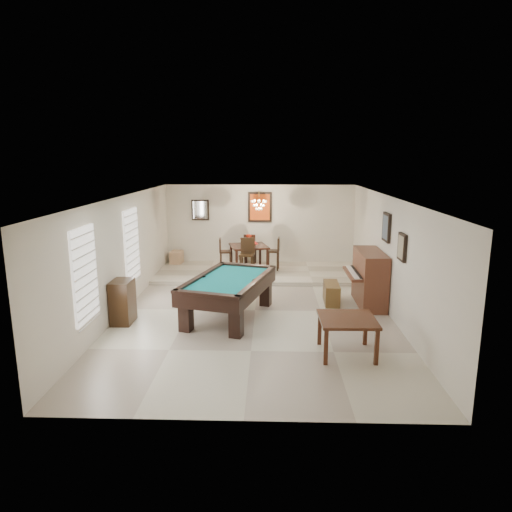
# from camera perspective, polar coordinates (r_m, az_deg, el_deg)

# --- Properties ---
(ground_plane) EXTENTS (6.00, 9.00, 0.02)m
(ground_plane) POSITION_cam_1_polar(r_m,az_deg,el_deg) (10.57, -0.11, -6.85)
(ground_plane) COLOR beige
(wall_back) EXTENTS (6.00, 0.04, 2.60)m
(wall_back) POSITION_cam_1_polar(r_m,az_deg,el_deg) (14.64, 0.49, 3.82)
(wall_back) COLOR silver
(wall_back) RESTS_ON ground_plane
(wall_front) EXTENTS (6.00, 0.04, 2.60)m
(wall_front) POSITION_cam_1_polar(r_m,az_deg,el_deg) (5.89, -1.61, -9.15)
(wall_front) COLOR silver
(wall_front) RESTS_ON ground_plane
(wall_left) EXTENTS (0.04, 9.00, 2.60)m
(wall_left) POSITION_cam_1_polar(r_m,az_deg,el_deg) (10.74, -16.32, 0.21)
(wall_left) COLOR silver
(wall_left) RESTS_ON ground_plane
(wall_right) EXTENTS (0.04, 9.00, 2.60)m
(wall_right) POSITION_cam_1_polar(r_m,az_deg,el_deg) (10.55, 16.41, -0.01)
(wall_right) COLOR silver
(wall_right) RESTS_ON ground_plane
(ceiling) EXTENTS (6.00, 9.00, 0.04)m
(ceiling) POSITION_cam_1_polar(r_m,az_deg,el_deg) (10.02, -0.11, 7.39)
(ceiling) COLOR white
(ceiling) RESTS_ON wall_back
(dining_step) EXTENTS (6.00, 2.50, 0.12)m
(dining_step) POSITION_cam_1_polar(r_m,az_deg,el_deg) (13.66, 0.36, -2.11)
(dining_step) COLOR beige
(dining_step) RESTS_ON ground_plane
(window_left_front) EXTENTS (0.06, 1.00, 1.70)m
(window_left_front) POSITION_cam_1_polar(r_m,az_deg,el_deg) (8.70, -20.61, -2.18)
(window_left_front) COLOR white
(window_left_front) RESTS_ON wall_left
(window_left_rear) EXTENTS (0.06, 1.00, 1.70)m
(window_left_rear) POSITION_cam_1_polar(r_m,az_deg,el_deg) (11.27, -15.28, 1.35)
(window_left_rear) COLOR white
(window_left_rear) RESTS_ON wall_left
(pool_table) EXTENTS (2.05, 2.87, 0.86)m
(pool_table) POSITION_cam_1_polar(r_m,az_deg,el_deg) (10.03, -3.41, -5.28)
(pool_table) COLOR black
(pool_table) RESTS_ON ground_plane
(square_table) EXTENTS (1.00, 1.00, 0.68)m
(square_table) POSITION_cam_1_polar(r_m,az_deg,el_deg) (8.38, 11.27, -9.79)
(square_table) COLOR #36190D
(square_table) RESTS_ON ground_plane
(upright_piano) EXTENTS (0.87, 1.55, 1.29)m
(upright_piano) POSITION_cam_1_polar(r_m,az_deg,el_deg) (11.10, 13.26, -2.71)
(upright_piano) COLOR brown
(upright_piano) RESTS_ON ground_plane
(piano_bench) EXTENTS (0.37, 0.89, 0.49)m
(piano_bench) POSITION_cam_1_polar(r_m,az_deg,el_deg) (11.16, 9.40, -4.61)
(piano_bench) COLOR brown
(piano_bench) RESTS_ON ground_plane
(apothecary_chest) EXTENTS (0.41, 0.62, 0.92)m
(apothecary_chest) POSITION_cam_1_polar(r_m,az_deg,el_deg) (10.08, -16.33, -5.50)
(apothecary_chest) COLOR black
(apothecary_chest) RESTS_ON ground_plane
(dining_table) EXTENTS (1.28, 1.28, 0.87)m
(dining_table) POSITION_cam_1_polar(r_m,az_deg,el_deg) (13.68, -0.90, 0.04)
(dining_table) COLOR black
(dining_table) RESTS_ON dining_step
(flower_vase) EXTENTS (0.15, 0.15, 0.23)m
(flower_vase) POSITION_cam_1_polar(r_m,az_deg,el_deg) (13.57, -0.91, 2.30)
(flower_vase) COLOR #A2220D
(flower_vase) RESTS_ON dining_table
(dining_chair_south) EXTENTS (0.44, 0.44, 1.09)m
(dining_chair_south) POSITION_cam_1_polar(r_m,az_deg,el_deg) (12.89, -1.16, -0.22)
(dining_chair_south) COLOR black
(dining_chair_south) RESTS_ON dining_step
(dining_chair_north) EXTENTS (0.40, 0.40, 0.98)m
(dining_chair_north) POSITION_cam_1_polar(r_m,az_deg,el_deg) (14.40, -0.71, 0.89)
(dining_chair_north) COLOR black
(dining_chair_north) RESTS_ON dining_step
(dining_chair_west) EXTENTS (0.39, 0.39, 0.95)m
(dining_chair_west) POSITION_cam_1_polar(r_m,az_deg,el_deg) (13.73, -3.83, 0.24)
(dining_chair_west) COLOR black
(dining_chair_west) RESTS_ON dining_step
(dining_chair_east) EXTENTS (0.40, 0.40, 0.99)m
(dining_chair_east) POSITION_cam_1_polar(r_m,az_deg,el_deg) (13.69, 2.15, 0.30)
(dining_chair_east) COLOR black
(dining_chair_east) RESTS_ON dining_step
(corner_bench) EXTENTS (0.39, 0.47, 0.40)m
(corner_bench) POSITION_cam_1_polar(r_m,az_deg,el_deg) (14.80, -9.89, -0.13)
(corner_bench) COLOR tan
(corner_bench) RESTS_ON dining_step
(chandelier) EXTENTS (0.44, 0.44, 0.60)m
(chandelier) POSITION_cam_1_polar(r_m,az_deg,el_deg) (13.24, 0.36, 6.85)
(chandelier) COLOR #FFE5B2
(chandelier) RESTS_ON ceiling
(back_painting) EXTENTS (0.75, 0.06, 0.95)m
(back_painting) POSITION_cam_1_polar(r_m,az_deg,el_deg) (14.52, 0.49, 6.14)
(back_painting) COLOR #D84C14
(back_painting) RESTS_ON wall_back
(back_mirror) EXTENTS (0.55, 0.06, 0.65)m
(back_mirror) POSITION_cam_1_polar(r_m,az_deg,el_deg) (14.70, -6.97, 5.73)
(back_mirror) COLOR white
(back_mirror) RESTS_ON wall_back
(right_picture_upper) EXTENTS (0.06, 0.55, 0.65)m
(right_picture_upper) POSITION_cam_1_polar(r_m,az_deg,el_deg) (10.72, 16.00, 3.47)
(right_picture_upper) COLOR slate
(right_picture_upper) RESTS_ON wall_right
(right_picture_lower) EXTENTS (0.06, 0.45, 0.55)m
(right_picture_lower) POSITION_cam_1_polar(r_m,az_deg,el_deg) (9.51, 17.80, 1.07)
(right_picture_lower) COLOR gray
(right_picture_lower) RESTS_ON wall_right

